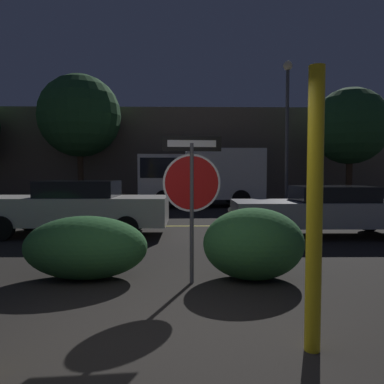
{
  "coord_description": "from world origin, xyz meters",
  "views": [
    {
      "loc": [
        0.37,
        -3.49,
        1.66
      ],
      "look_at": [
        0.53,
        4.52,
        1.22
      ],
      "focal_mm": 35.0,
      "sensor_mm": 36.0,
      "label": 1
    }
  ],
  "objects": [
    {
      "name": "tree_0",
      "position": [
        -5.41,
        17.39,
        4.72
      ],
      "size": [
        4.51,
        4.51,
        6.99
      ],
      "color": "#422D1E",
      "rests_on": "ground_plane"
    },
    {
      "name": "street_lamp",
      "position": [
        5.22,
        14.27,
        4.34
      ],
      "size": [
        0.43,
        0.43,
        6.86
      ],
      "color": "#4C4C51",
      "rests_on": "ground_plane"
    },
    {
      "name": "ground_plane",
      "position": [
        0.0,
        0.0,
        0.0
      ],
      "size": [
        260.0,
        260.0,
        0.0
      ],
      "primitive_type": "plane",
      "color": "black"
    },
    {
      "name": "stop_sign",
      "position": [
        0.47,
        2.0,
        1.51
      ],
      "size": [
        0.87,
        0.09,
        2.18
      ],
      "rotation": [
        0.0,
        0.0,
        0.08
      ],
      "color": "#4C4C51",
      "rests_on": "ground_plane"
    },
    {
      "name": "hedge_bush_3",
      "position": [
        1.43,
        2.19,
        0.55
      ],
      "size": [
        1.55,
        1.17,
        1.11
      ],
      "primitive_type": "ellipsoid",
      "color": "#2D6633",
      "rests_on": "ground_plane"
    },
    {
      "name": "delivery_truck",
      "position": [
        1.02,
        14.36,
        1.53
      ],
      "size": [
        5.87,
        2.7,
        2.73
      ],
      "rotation": [
        0.0,
        0.0,
        1.61
      ],
      "color": "silver",
      "rests_on": "ground_plane"
    },
    {
      "name": "tree_2",
      "position": [
        8.86,
        15.66,
        3.99
      ],
      "size": [
        3.9,
        3.9,
        5.95
      ],
      "color": "#422D1E",
      "rests_on": "ground_plane"
    },
    {
      "name": "road_center_stripe",
      "position": [
        0.0,
        7.87,
        0.0
      ],
      "size": [
        41.49,
        0.12,
        0.01
      ],
      "primitive_type": "cube",
      "color": "gold",
      "rests_on": "ground_plane"
    },
    {
      "name": "building_backdrop",
      "position": [
        -1.83,
        21.13,
        2.75
      ],
      "size": [
        35.81,
        4.43,
        5.5
      ],
      "primitive_type": "cube",
      "color": "#6B5B4C",
      "rests_on": "ground_plane"
    },
    {
      "name": "hedge_bush_2",
      "position": [
        -1.16,
        2.27,
        0.49
      ],
      "size": [
        1.91,
        1.08,
        0.98
      ],
      "primitive_type": "ellipsoid",
      "color": "#285B2D",
      "rests_on": "ground_plane"
    },
    {
      "name": "passing_car_3",
      "position": [
        4.04,
        6.0,
        0.67
      ],
      "size": [
        4.89,
        1.82,
        1.29
      ],
      "rotation": [
        0.0,
        0.0,
        1.56
      ],
      "color": "#9E9EA3",
      "rests_on": "ground_plane"
    },
    {
      "name": "passing_car_2",
      "position": [
        -2.5,
        6.3,
        0.73
      ],
      "size": [
        4.98,
        1.85,
        1.43
      ],
      "rotation": [
        0.0,
        0.0,
        1.56
      ],
      "color": "silver",
      "rests_on": "ground_plane"
    },
    {
      "name": "yellow_pole_right",
      "position": [
        1.55,
        -0.12,
        1.3
      ],
      "size": [
        0.15,
        0.15,
        2.61
      ],
      "primitive_type": "cylinder",
      "color": "yellow",
      "rests_on": "ground_plane"
    }
  ]
}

